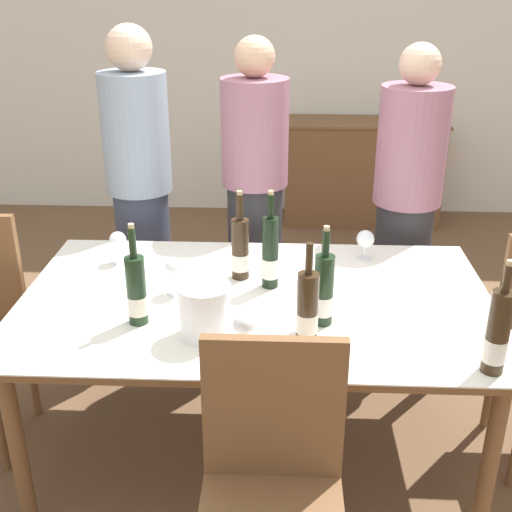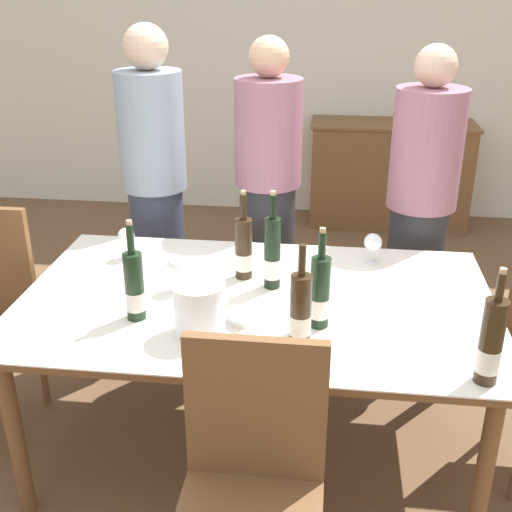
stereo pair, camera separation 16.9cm
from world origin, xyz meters
name	(u,v)px [view 1 (the left image)]	position (x,y,z in m)	size (l,w,h in m)	color
ground_plane	(256,446)	(0.00, 0.00, 0.00)	(12.00, 12.00, 0.00)	brown
back_wall	(274,39)	(0.00, 3.10, 1.40)	(8.00, 0.10, 2.80)	silver
sideboard_cabinet	(362,172)	(0.73, 2.81, 0.41)	(1.26, 0.46, 0.82)	brown
dining_table	(256,312)	(0.00, 0.00, 0.67)	(1.84, 1.11, 0.73)	brown
ice_bucket	(204,309)	(-0.17, -0.28, 0.83)	(0.19, 0.19, 0.19)	white
wine_bottle_0	(497,335)	(0.77, -0.46, 0.86)	(0.07, 0.07, 0.39)	#332314
wine_bottle_1	(307,309)	(0.19, -0.30, 0.85)	(0.08, 0.08, 0.36)	#332314
wine_bottle_2	(240,249)	(-0.07, 0.18, 0.85)	(0.07, 0.07, 0.38)	#332314
wine_bottle_3	(270,254)	(0.05, 0.11, 0.87)	(0.07, 0.07, 0.40)	black
wine_bottle_4	(324,291)	(0.25, -0.18, 0.85)	(0.07, 0.07, 0.38)	black
wine_bottle_5	(137,291)	(-0.42, -0.20, 0.85)	(0.07, 0.07, 0.38)	black
wine_glass_0	(244,326)	(-0.02, -0.37, 0.82)	(0.08, 0.08, 0.13)	white
wine_glass_1	(175,269)	(-0.32, 0.03, 0.83)	(0.08, 0.08, 0.15)	white
wine_glass_2	(118,241)	(-0.61, 0.31, 0.82)	(0.07, 0.07, 0.14)	white
wine_glass_3	(365,240)	(0.46, 0.39, 0.82)	(0.08, 0.08, 0.14)	white
chair_near_front	(272,478)	(0.08, -0.78, 0.55)	(0.42, 0.42, 0.96)	brown
person_host	(140,195)	(-0.63, 0.87, 0.84)	(0.33, 0.33, 1.68)	#383F56
person_guest_left	(255,203)	(-0.05, 0.87, 0.81)	(0.33, 0.33, 1.63)	#2D2D33
person_guest_right	(405,212)	(0.70, 0.79, 0.80)	(0.33, 0.33, 1.61)	#2D2D33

